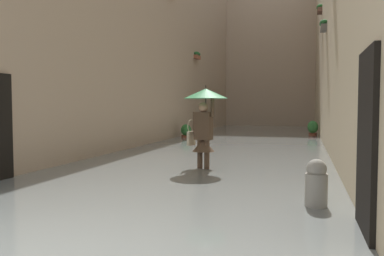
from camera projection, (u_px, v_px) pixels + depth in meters
name	position (u px, v px, depth m)	size (l,w,h in m)	color
ground_plane	(240.00, 146.00, 15.55)	(64.70, 64.70, 0.00)	slate
flood_water	(240.00, 144.00, 15.54)	(7.04, 31.88, 0.18)	slate
building_facade_left	(352.00, 12.00, 14.16)	(2.04, 29.88, 10.01)	beige
building_facade_far	(271.00, 39.00, 28.47)	(9.84, 1.80, 12.91)	tan
person_wading	(204.00, 113.00, 8.70)	(0.98, 0.98, 2.04)	#4C4233
potted_plant_mid_right	(186.00, 132.00, 17.46)	(0.46, 0.46, 0.77)	#9E563D
potted_plant_near_left	(313.00, 129.00, 18.37)	(0.48, 0.48, 0.90)	brown
mooring_bollard	(316.00, 189.00, 5.45)	(0.31, 0.31, 0.84)	gray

